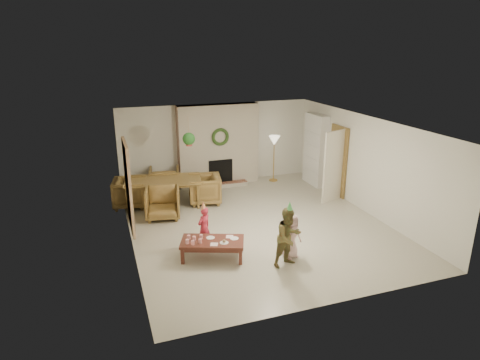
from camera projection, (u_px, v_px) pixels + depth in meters
name	position (u px, v px, depth m)	size (l,w,h in m)	color
floor	(257.00, 224.00, 10.22)	(7.00, 7.00, 0.00)	#B7B29E
ceiling	(258.00, 123.00, 9.44)	(7.00, 7.00, 0.00)	white
wall_back	(217.00, 144.00, 12.97)	(7.00, 7.00, 0.00)	silver
wall_front	(337.00, 238.00, 6.69)	(7.00, 7.00, 0.00)	silver
wall_left	(127.00, 190.00, 8.90)	(7.00, 7.00, 0.00)	silver
wall_right	(365.00, 164.00, 10.77)	(7.00, 7.00, 0.00)	silver
fireplace_mass	(218.00, 145.00, 12.79)	(2.50, 0.40, 2.50)	#4C1914
fireplace_hearth	(222.00, 185.00, 12.85)	(1.60, 0.30, 0.12)	brown
fireplace_firebox	(220.00, 171.00, 12.88)	(0.75, 0.12, 0.75)	black
fireplace_wreath	(220.00, 137.00, 12.49)	(0.54, 0.54, 0.10)	#224018
floor_lamp_base	(273.00, 180.00, 13.45)	(0.27, 0.27, 0.03)	gold
floor_lamp_post	(274.00, 160.00, 13.24)	(0.03, 0.03, 1.33)	gold
floor_lamp_shade	(274.00, 141.00, 13.04)	(0.35, 0.35, 0.29)	beige
bookshelf_carcass	(316.00, 150.00, 12.83)	(0.30, 1.00, 2.20)	white
bookshelf_shelf_a	(314.00, 170.00, 13.02)	(0.30, 0.92, 0.03)	white
bookshelf_shelf_b	(315.00, 158.00, 12.90)	(0.30, 0.92, 0.03)	white
bookshelf_shelf_c	(315.00, 145.00, 12.77)	(0.30, 0.92, 0.03)	white
bookshelf_shelf_d	(316.00, 132.00, 12.65)	(0.30, 0.92, 0.03)	white
books_row_lower	(316.00, 167.00, 12.84)	(0.20, 0.40, 0.24)	maroon
books_row_mid	(314.00, 153.00, 12.89)	(0.20, 0.44, 0.24)	navy
books_row_upper	(317.00, 142.00, 12.64)	(0.20, 0.36, 0.22)	gold
door_frame	(338.00, 161.00, 11.90)	(0.05, 0.86, 2.04)	olive
door_leaf	(333.00, 166.00, 11.45)	(0.05, 0.80, 2.00)	beige
curtain_panel	(128.00, 187.00, 9.09)	(0.06, 1.20, 2.00)	beige
dining_table	(164.00, 192.00, 11.34)	(2.03, 1.13, 0.72)	olive
dining_chair_near	(163.00, 203.00, 10.49)	(0.84, 0.87, 0.79)	olive
dining_chair_far	(165.00, 181.00, 12.17)	(0.84, 0.87, 0.79)	olive
dining_chair_left	(130.00, 193.00, 11.20)	(0.84, 0.87, 0.79)	olive
dining_chair_right	(205.00, 189.00, 11.48)	(0.84, 0.87, 0.79)	olive
hanging_plant_cord	(188.00, 130.00, 10.49)	(0.01, 0.01, 0.70)	tan
hanging_plant_pot	(189.00, 143.00, 10.60)	(0.16, 0.16, 0.12)	#983931
hanging_plant_foliage	(189.00, 139.00, 10.56)	(0.32, 0.32, 0.32)	#194B19
coffee_table_top	(212.00, 242.00, 8.51)	(1.28, 0.64, 0.06)	#5B2A1E
coffee_table_apron	(212.00, 245.00, 8.53)	(1.18, 0.54, 0.08)	#5B2A1E
coffee_leg_fl	(183.00, 256.00, 8.33)	(0.07, 0.07, 0.34)	#5B2A1E
coffee_leg_fr	(240.00, 257.00, 8.31)	(0.07, 0.07, 0.34)	#5B2A1E
coffee_leg_bl	(186.00, 244.00, 8.83)	(0.07, 0.07, 0.34)	#5B2A1E
coffee_leg_br	(241.00, 245.00, 8.80)	(0.07, 0.07, 0.34)	#5B2A1E
cup_a	(187.00, 242.00, 8.35)	(0.07, 0.07, 0.09)	white
cup_b	(189.00, 237.00, 8.54)	(0.07, 0.07, 0.09)	white
cup_c	(193.00, 243.00, 8.31)	(0.07, 0.07, 0.09)	white
cup_d	(194.00, 238.00, 8.49)	(0.07, 0.07, 0.09)	white
cup_e	(200.00, 241.00, 8.38)	(0.07, 0.07, 0.09)	white
cup_f	(201.00, 237.00, 8.56)	(0.07, 0.07, 0.09)	white
plate_a	(211.00, 238.00, 8.61)	(0.18, 0.18, 0.01)	white
plate_b	(224.00, 243.00, 8.40)	(0.18, 0.18, 0.01)	white
plate_c	(234.00, 238.00, 8.58)	(0.18, 0.18, 0.01)	white
food_scoop	(224.00, 241.00, 8.39)	(0.07, 0.07, 0.07)	tan
napkin_left	(214.00, 244.00, 8.33)	(0.15, 0.15, 0.01)	#FFBBC2
napkin_right	(230.00, 237.00, 8.66)	(0.15, 0.15, 0.01)	#FFBBC2
child_red	(204.00, 228.00, 8.91)	(0.34, 0.22, 0.94)	#B42639
party_hat_red	(203.00, 206.00, 8.75)	(0.13, 0.13, 0.18)	#F2C450
child_plaid	(288.00, 237.00, 8.15)	(0.59, 0.46, 1.22)	brown
party_hat_plaid	(290.00, 206.00, 7.95)	(0.14, 0.14, 0.20)	#55C760
child_pink	(291.00, 236.00, 8.52)	(0.46, 0.30, 0.95)	beige
party_hat_pink	(292.00, 213.00, 8.36)	(0.12, 0.12, 0.17)	silver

